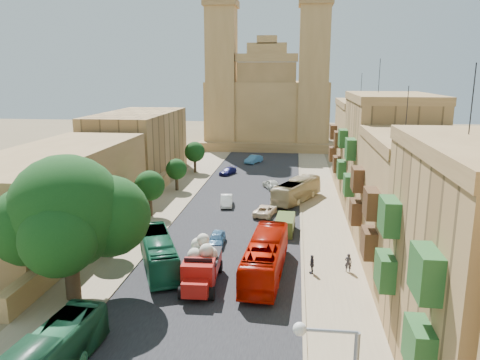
% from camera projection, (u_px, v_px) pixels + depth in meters
% --- Properties ---
extents(ground, '(260.00, 260.00, 0.00)m').
position_uv_depth(ground, '(191.00, 336.00, 28.89)').
color(ground, brown).
extents(road_surface, '(14.00, 140.00, 0.01)m').
position_uv_depth(road_surface, '(244.00, 204.00, 57.93)').
color(road_surface, black).
rests_on(road_surface, ground).
extents(sidewalk_east, '(5.00, 140.00, 0.01)m').
position_uv_depth(sidewalk_east, '(321.00, 207.00, 56.84)').
color(sidewalk_east, '#8E7B5D').
rests_on(sidewalk_east, ground).
extents(sidewalk_west, '(5.00, 140.00, 0.01)m').
position_uv_depth(sidewalk_west, '(169.00, 202.00, 59.02)').
color(sidewalk_west, '#8E7B5D').
rests_on(sidewalk_west, ground).
extents(kerb_east, '(0.25, 140.00, 0.12)m').
position_uv_depth(kerb_east, '(301.00, 206.00, 57.11)').
color(kerb_east, '#8E7B5D').
rests_on(kerb_east, ground).
extents(kerb_west, '(0.25, 140.00, 0.12)m').
position_uv_depth(kerb_west, '(188.00, 202.00, 58.72)').
color(kerb_west, '#8E7B5D').
rests_on(kerb_west, ground).
extents(townhouse_b, '(9.00, 14.00, 14.90)m').
position_uv_depth(townhouse_b, '(420.00, 207.00, 36.44)').
color(townhouse_b, olive).
rests_on(townhouse_b, ground).
extents(townhouse_c, '(9.00, 14.00, 17.40)m').
position_uv_depth(townhouse_c, '(388.00, 159.00, 49.71)').
color(townhouse_c, '#A17B49').
rests_on(townhouse_c, ground).
extents(townhouse_d, '(9.00, 14.00, 15.90)m').
position_uv_depth(townhouse_d, '(368.00, 146.00, 63.43)').
color(townhouse_d, olive).
rests_on(townhouse_d, ground).
extents(west_wall, '(1.00, 40.00, 1.80)m').
position_uv_depth(west_wall, '(116.00, 218.00, 49.48)').
color(west_wall, olive).
rests_on(west_wall, ground).
extents(west_building_low, '(10.00, 28.00, 8.40)m').
position_uv_depth(west_building_low, '(55.00, 191.00, 47.44)').
color(west_building_low, olive).
rests_on(west_building_low, ground).
extents(west_building_mid, '(10.00, 22.00, 10.00)m').
position_uv_depth(west_building_mid, '(138.00, 145.00, 72.42)').
color(west_building_mid, '#A17B49').
rests_on(west_building_mid, ground).
extents(church, '(28.00, 22.50, 36.30)m').
position_uv_depth(church, '(268.00, 103.00, 102.85)').
color(church, olive).
rests_on(church, ground).
extents(ficus_tree, '(10.51, 9.67, 10.51)m').
position_uv_depth(ficus_tree, '(68.00, 216.00, 32.46)').
color(ficus_tree, '#332619').
rests_on(ficus_tree, ground).
extents(street_tree_a, '(3.40, 3.40, 5.23)m').
position_uv_depth(street_tree_a, '(108.00, 218.00, 40.87)').
color(street_tree_a, '#332619').
rests_on(street_tree_a, ground).
extents(street_tree_b, '(3.41, 3.41, 5.24)m').
position_uv_depth(street_tree_b, '(150.00, 186.00, 52.48)').
color(street_tree_b, '#332619').
rests_on(street_tree_b, ground).
extents(street_tree_c, '(2.88, 2.88, 4.43)m').
position_uv_depth(street_tree_c, '(176.00, 169.00, 64.22)').
color(street_tree_c, '#332619').
rests_on(street_tree_c, ground).
extents(street_tree_d, '(3.29, 3.29, 5.06)m').
position_uv_depth(street_tree_d, '(195.00, 152.00, 75.74)').
color(street_tree_d, '#332619').
rests_on(street_tree_d, ground).
extents(red_truck, '(2.82, 6.59, 3.79)m').
position_uv_depth(red_truck, '(201.00, 264.00, 35.56)').
color(red_truck, '#A5120C').
rests_on(red_truck, ground).
extents(olive_pickup, '(2.08, 4.20, 1.69)m').
position_uv_depth(olive_pickup, '(285.00, 225.00, 47.45)').
color(olive_pickup, '#3E511E').
rests_on(olive_pickup, ground).
extents(bus_green_north, '(6.00, 10.04, 2.76)m').
position_uv_depth(bus_green_north, '(158.00, 252.00, 38.76)').
color(bus_green_north, '#196140').
rests_on(bus_green_north, ground).
extents(bus_red_east, '(3.35, 11.40, 3.14)m').
position_uv_depth(bus_red_east, '(265.00, 257.00, 37.23)').
color(bus_red_east, '#BA1101').
rests_on(bus_red_east, ground).
extents(bus_cream_east, '(6.36, 10.11, 2.80)m').
position_uv_depth(bus_cream_east, '(297.00, 190.00, 59.05)').
color(bus_cream_east, tan).
rests_on(bus_cream_east, ground).
extents(car_blue_a, '(1.57, 3.67, 1.24)m').
position_uv_depth(car_blue_a, '(217.00, 239.00, 44.13)').
color(car_blue_a, teal).
rests_on(car_blue_a, ground).
extents(car_white_a, '(1.88, 4.15, 1.32)m').
position_uv_depth(car_white_a, '(226.00, 201.00, 57.10)').
color(car_white_a, white).
rests_on(car_white_a, ground).
extents(car_cream, '(2.85, 4.72, 1.22)m').
position_uv_depth(car_cream, '(265.00, 210.00, 53.29)').
color(car_cream, beige).
rests_on(car_cream, ground).
extents(car_dkblue, '(2.84, 4.13, 1.11)m').
position_uv_depth(car_dkblue, '(228.00, 171.00, 74.79)').
color(car_dkblue, '#141453').
rests_on(car_dkblue, ground).
extents(car_white_b, '(3.03, 4.39, 1.39)m').
position_uv_depth(car_white_b, '(271.00, 184.00, 65.38)').
color(car_white_b, beige).
rests_on(car_white_b, ground).
extents(car_blue_b, '(3.20, 4.59, 1.43)m').
position_uv_depth(car_blue_b, '(254.00, 159.00, 84.13)').
color(car_blue_b, teal).
rests_on(car_blue_b, ground).
extents(pedestrian_a, '(0.63, 0.47, 1.57)m').
position_uv_depth(pedestrian_a, '(348.00, 263.00, 38.12)').
color(pedestrian_a, '#29272C').
rests_on(pedestrian_a, ground).
extents(pedestrian_c, '(0.58, 0.99, 1.59)m').
position_uv_depth(pedestrian_c, '(312.00, 264.00, 37.78)').
color(pedestrian_c, '#383741').
rests_on(pedestrian_c, ground).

